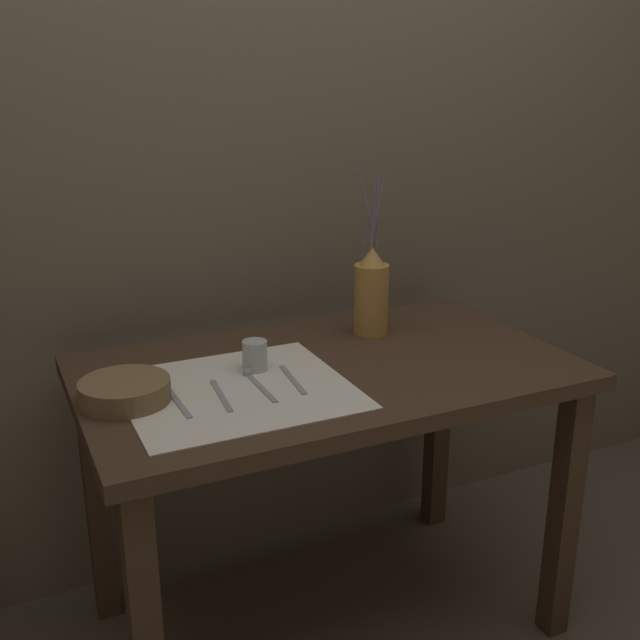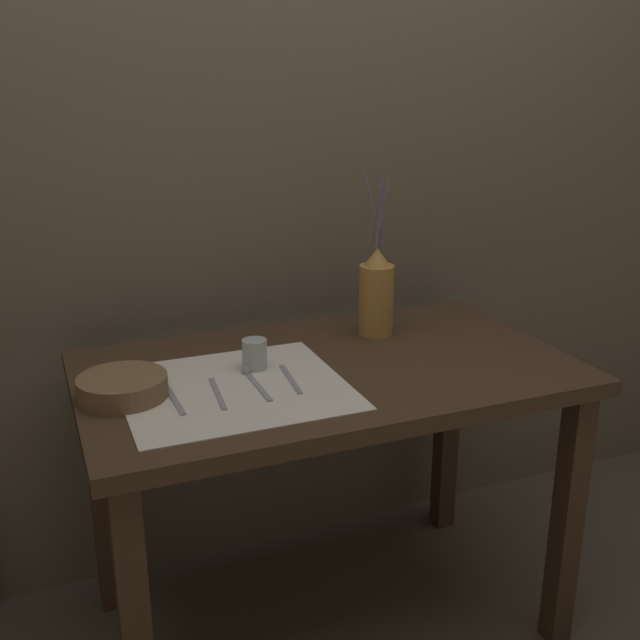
% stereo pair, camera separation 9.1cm
% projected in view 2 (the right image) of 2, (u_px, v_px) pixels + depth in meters
% --- Properties ---
extents(ground_plane, '(12.00, 12.00, 0.00)m').
position_uv_depth(ground_plane, '(327.00, 619.00, 2.08)').
color(ground_plane, brown).
extents(stone_wall_back, '(7.00, 0.06, 2.40)m').
position_uv_depth(stone_wall_back, '(265.00, 165.00, 2.11)').
color(stone_wall_back, '#6B5E4C').
rests_on(stone_wall_back, ground_plane).
extents(wooden_table, '(1.20, 0.70, 0.76)m').
position_uv_depth(wooden_table, '(327.00, 406.00, 1.88)').
color(wooden_table, '#422D1E').
rests_on(wooden_table, ground_plane).
extents(linen_cloth, '(0.50, 0.46, 0.00)m').
position_uv_depth(linen_cloth, '(234.00, 388.00, 1.71)').
color(linen_cloth, silver).
rests_on(linen_cloth, wooden_table).
extents(pitcher_with_flowers, '(0.09, 0.09, 0.45)m').
position_uv_depth(pitcher_with_flowers, '(376.00, 294.00, 2.03)').
color(pitcher_with_flowers, '#B7843D').
rests_on(pitcher_with_flowers, wooden_table).
extents(wooden_bowl, '(0.20, 0.20, 0.05)m').
position_uv_depth(wooden_bowl, '(123.00, 387.00, 1.65)').
color(wooden_bowl, brown).
rests_on(wooden_bowl, wooden_table).
extents(glass_tumbler_near, '(0.06, 0.06, 0.07)m').
position_uv_depth(glass_tumbler_near, '(255.00, 354.00, 1.81)').
color(glass_tumbler_near, '#B7C1BC').
rests_on(glass_tumbler_near, wooden_table).
extents(fork_inner, '(0.02, 0.18, 0.00)m').
position_uv_depth(fork_inner, '(174.00, 399.00, 1.64)').
color(fork_inner, '#939399').
rests_on(fork_inner, wooden_table).
extents(fork_outer, '(0.03, 0.18, 0.00)m').
position_uv_depth(fork_outer, '(218.00, 393.00, 1.67)').
color(fork_outer, '#939399').
rests_on(fork_outer, wooden_table).
extents(spoon_outer, '(0.02, 0.19, 0.02)m').
position_uv_depth(spoon_outer, '(251.00, 377.00, 1.76)').
color(spoon_outer, '#939399').
rests_on(spoon_outer, wooden_table).
extents(knife_center, '(0.03, 0.18, 0.00)m').
position_uv_depth(knife_center, '(291.00, 379.00, 1.75)').
color(knife_center, '#939399').
rests_on(knife_center, wooden_table).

